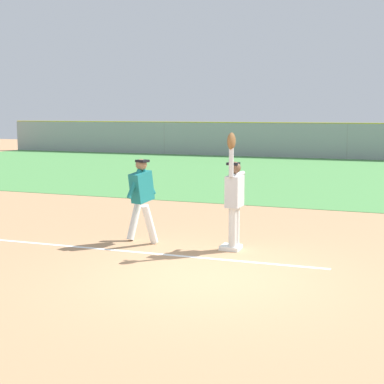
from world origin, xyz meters
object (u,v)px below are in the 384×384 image
Objects in this scene: fielder at (234,193)px; parked_car_black at (218,142)px; parked_car_white at (301,143)px; first_base at (231,247)px; parked_car_tan at (381,145)px; baseball at (231,137)px; runner at (142,194)px.

parked_car_black is at bearing -69.72° from fielder.
parked_car_white is at bearing -2.94° from parked_car_black.
first_base is 27.15m from parked_car_black.
parked_car_black is 0.99× the size of parked_car_tan.
parked_car_black is (-8.51, 25.85, -1.52)m from baseball.
baseball is (1.88, -0.03, 1.20)m from runner.
parked_car_black is (-8.51, 25.77, 0.63)m from first_base.
runner is 25.93m from parked_car_white.
baseball reaches higher than first_base.
fielder reaches higher than parked_car_tan.
parked_car_white is (-3.00, 25.88, -0.45)m from fielder.
parked_car_white reaches higher than first_base.
parked_car_black is (-6.63, 25.82, -0.32)m from runner.
fielder reaches higher than first_base.
parked_car_tan is at bearing -2.32° from parked_car_white.
parked_car_tan is (3.78, 25.78, -0.32)m from runner.
runner is 2.23m from baseball.
fielder is 25.83m from parked_car_tan.
baseball reaches higher than parked_car_white.
parked_car_tan is at bearing 97.89° from runner.
runner is at bearing -104.02° from parked_car_tan.
runner reaches higher than parked_car_black.
runner is 0.38× the size of parked_car_tan.
baseball reaches higher than parked_car_tan.
first_base is 0.22× the size of runner.
fielder is 0.50× the size of parked_car_black.
parked_car_tan is at bearing 85.79° from baseball.
runner is at bearing -88.58° from parked_car_white.
baseball reaches higher than runner.
first_base is at bearing -75.50° from parked_car_black.
parked_car_black is at bearing 120.63° from runner.
fielder is (0.06, -0.02, 1.08)m from first_base.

